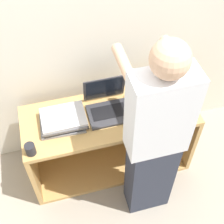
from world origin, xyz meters
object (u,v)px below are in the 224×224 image
Objects in this scene: laptop_stack_left at (63,120)px; mug at (30,149)px; laptop_open at (108,105)px; person at (155,142)px; laptop_stack_right at (154,101)px.

mug is at bearing -141.87° from laptop_stack_left.
laptop_open is at bearing 22.19° from mug.
person reaches higher than mug.
laptop_open is 3.67× the size of mug.
mug is at bearing -168.18° from laptop_stack_right.
mug is (-0.84, 0.23, -0.10)m from person.
laptop_stack_left is 0.73m from person.
laptop_stack_right is at bearing -7.42° from laptop_open.
laptop_stack_right is 0.21× the size of person.
laptop_stack_right reaches higher than laptop_stack_left.
mug is (-1.00, -0.21, -0.01)m from laptop_stack_right.
laptop_stack_left is 3.93× the size of mug.
laptop_stack_left is at bearing 180.00° from laptop_stack_right.
mug is at bearing 164.44° from person.
laptop_open is at bearing 7.50° from laptop_stack_left.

